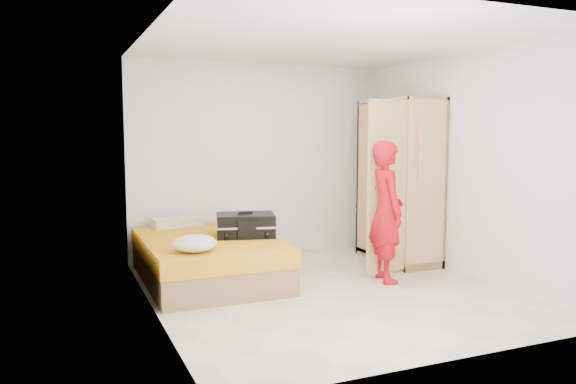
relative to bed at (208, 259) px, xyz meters
name	(u,v)px	position (x,y,z in m)	size (l,w,h in m)	color
room	(327,169)	(1.05, -0.90, 1.05)	(4.00, 4.02, 2.60)	beige
bed	(208,259)	(0.00, 0.00, 0.00)	(1.42, 2.02, 0.50)	olive
wardrobe	(398,185)	(2.50, -0.05, 0.75)	(1.16, 1.30, 2.10)	tan
person	(386,212)	(1.85, -0.79, 0.54)	(0.58, 0.38, 1.58)	red
suitcase	(245,225)	(0.41, -0.11, 0.38)	(0.76, 0.63, 0.29)	black
round_cushion	(194,243)	(-0.32, -0.71, 0.33)	(0.44, 0.44, 0.17)	beige
pillow	(177,222)	(-0.17, 0.85, 0.30)	(0.60, 0.31, 0.11)	beige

